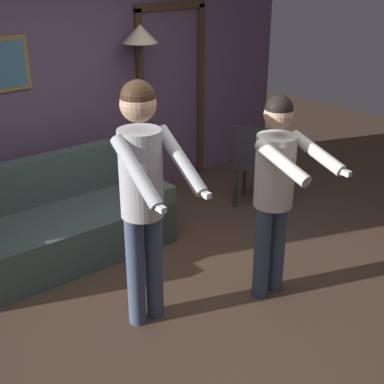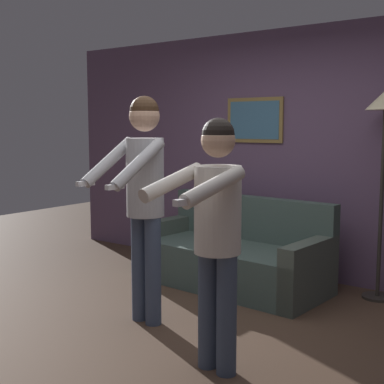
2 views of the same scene
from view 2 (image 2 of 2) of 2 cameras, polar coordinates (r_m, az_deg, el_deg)
The scene contains 5 objects.
ground_plane at distance 4.17m, azimuth -1.32°, elevation -15.35°, with size 12.00×12.00×0.00m, color #4E382A.
back_wall_assembly at distance 5.67m, azimuth 11.95°, elevation 3.99°, with size 6.40×0.10×2.60m.
couch at distance 5.40m, azimuth 4.39°, elevation -7.04°, with size 1.95×0.98×0.87m.
person_standing_left at distance 4.24m, azimuth -5.19°, elevation 0.66°, with size 0.48×0.70×1.82m.
person_standing_right at distance 3.38m, azimuth 2.54°, elevation -3.21°, with size 0.49×0.72×1.64m.
Camera 2 is at (2.37, -3.05, 1.59)m, focal length 50.00 mm.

